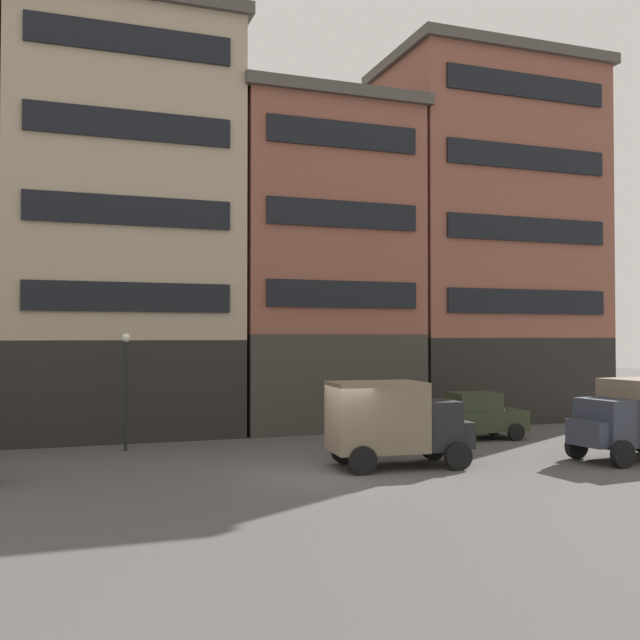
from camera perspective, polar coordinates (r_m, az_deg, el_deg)
The scene contains 8 objects.
ground_plane at distance 21.85m, azimuth 0.41°, elevation -11.85°, with size 120.00×120.00×0.00m, color #4C4947.
building_center_left at distance 31.85m, azimuth -15.14°, elevation 7.20°, with size 9.50×7.31×17.29m.
building_center_right at distance 33.46m, azimuth -0.31°, elevation 4.37°, with size 8.35×7.31×14.53m.
building_far_right at distance 37.58m, azimuth 12.85°, elevation 6.13°, with size 10.39×7.31×17.60m.
delivery_truck_near at distance 26.10m, azimuth 23.49°, elevation -6.86°, with size 4.48×2.45×2.62m.
delivery_truck_far at distance 22.69m, azimuth 5.85°, elevation -7.82°, with size 4.49×2.47×2.62m.
sedan_dark at distance 29.30m, azimuth 12.11°, elevation -7.32°, with size 3.75×1.96×1.83m.
streetlamp_curbside at distance 26.53m, azimuth -14.91°, elevation -4.13°, with size 0.32×0.32×4.12m.
Camera 1 is at (-7.37, -20.18, 4.01)m, focal length 41.00 mm.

